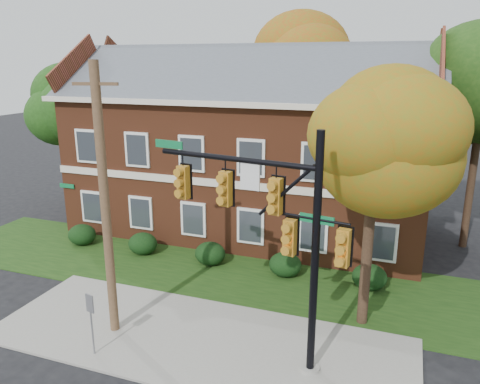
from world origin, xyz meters
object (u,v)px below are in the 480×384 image
(apartment_building, at_px, (248,138))
(tree_left_rear, at_px, (80,102))
(tree_far_rear, at_px, (307,62))
(hedge_far_left, at_px, (82,235))
(hedge_left, at_px, (143,244))
(hedge_right, at_px, (285,265))
(traffic_signal, at_px, (273,222))
(hedge_center, at_px, (210,254))
(hedge_far_right, at_px, (369,277))
(sign_post, at_px, (91,315))
(tree_near_right, at_px, (383,136))
(utility_pole, at_px, (105,204))

(apartment_building, bearing_deg, tree_left_rear, -173.46)
(tree_left_rear, relative_size, tree_far_rear, 0.77)
(hedge_far_left, distance_m, hedge_left, 3.50)
(hedge_right, xyz_separation_m, traffic_signal, (1.06, -5.81, 3.96))
(hedge_center, xyz_separation_m, tree_left_rear, (-9.73, 4.14, 6.16))
(hedge_center, distance_m, hedge_far_right, 7.00)
(hedge_far_left, height_order, hedge_right, same)
(tree_left_rear, xyz_separation_m, sign_post, (9.05, -11.69, -5.24))
(tree_left_rear, distance_m, traffic_signal, 17.55)
(apartment_building, distance_m, tree_near_right, 10.97)
(hedge_left, height_order, tree_left_rear, tree_left_rear)
(tree_left_rear, bearing_deg, hedge_center, -23.04)
(hedge_right, relative_size, utility_pole, 0.16)
(hedge_right, relative_size, hedge_far_right, 1.00)
(hedge_far_left, height_order, sign_post, sign_post)
(hedge_right, bearing_deg, apartment_building, 123.67)
(hedge_center, xyz_separation_m, utility_pole, (-0.89, -6.13, 4.02))
(hedge_far_right, bearing_deg, traffic_signal, -112.81)
(hedge_far_left, relative_size, utility_pole, 0.16)
(tree_left_rear, height_order, tree_far_rear, tree_far_rear)
(hedge_far_right, xyz_separation_m, utility_pole, (-7.89, -6.13, 4.02))
(hedge_left, bearing_deg, hedge_far_left, 180.00)
(tree_far_rear, bearing_deg, apartment_building, -99.71)
(hedge_left, relative_size, hedge_center, 1.00)
(hedge_right, bearing_deg, tree_far_rear, 99.36)
(hedge_left, height_order, hedge_right, same)
(hedge_left, xyz_separation_m, hedge_center, (3.50, 0.00, 0.00))
(hedge_far_right, distance_m, sign_post, 10.81)
(hedge_center, distance_m, sign_post, 7.63)
(utility_pole, bearing_deg, sign_post, -96.01)
(tree_near_right, bearing_deg, hedge_right, 142.72)
(hedge_far_right, bearing_deg, tree_near_right, -85.48)
(hedge_far_right, height_order, tree_near_right, tree_near_right)
(hedge_center, relative_size, hedge_far_right, 1.00)
(tree_near_right, xyz_separation_m, tree_far_rear, (-5.88, 15.93, 2.17))
(sign_post, bearing_deg, hedge_far_right, 56.84)
(hedge_far_right, relative_size, tree_left_rear, 0.16)
(apartment_building, relative_size, hedge_far_left, 13.43)
(traffic_signal, bearing_deg, utility_pole, -166.71)
(apartment_building, bearing_deg, tree_near_right, -48.23)
(apartment_building, distance_m, tree_far_rear, 8.84)
(hedge_left, distance_m, hedge_far_right, 10.50)
(hedge_center, distance_m, tree_far_rear, 15.57)
(hedge_center, height_order, tree_far_rear, tree_far_rear)
(hedge_center, height_order, hedge_right, same)
(apartment_building, relative_size, hedge_center, 13.43)
(sign_post, bearing_deg, hedge_far_left, 142.27)
(hedge_center, height_order, utility_pole, utility_pole)
(hedge_right, height_order, tree_far_rear, tree_far_rear)
(hedge_far_right, height_order, sign_post, sign_post)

